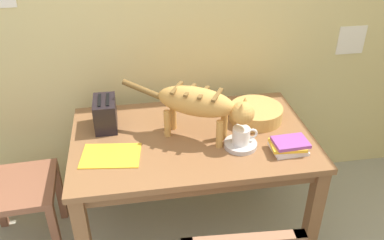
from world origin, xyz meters
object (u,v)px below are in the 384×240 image
(dining_table, at_px, (192,149))
(cat, at_px, (201,104))
(saucer_bowl, at_px, (240,144))
(coffee_mug, at_px, (242,135))
(book_stack, at_px, (289,146))
(wooden_chair_far, at_px, (8,186))
(wicker_basket, at_px, (256,113))
(toaster, at_px, (105,114))
(magazine, at_px, (111,156))

(dining_table, bearing_deg, cat, -37.55)
(saucer_bowl, height_order, coffee_mug, coffee_mug)
(coffee_mug, bearing_deg, book_stack, -19.90)
(cat, bearing_deg, dining_table, -97.58)
(saucer_bowl, bearing_deg, wooden_chair_far, 170.56)
(wicker_basket, distance_m, toaster, 0.86)
(toaster, bearing_deg, book_stack, -23.07)
(saucer_bowl, xyz_separation_m, coffee_mug, (0.00, 0.00, 0.06))
(cat, bearing_deg, magazine, -50.06)
(wicker_basket, bearing_deg, coffee_mug, -121.61)
(coffee_mug, relative_size, toaster, 0.67)
(wicker_basket, bearing_deg, book_stack, -77.67)
(dining_table, relative_size, wooden_chair_far, 1.39)
(magazine, relative_size, wooden_chair_far, 0.31)
(dining_table, relative_size, toaster, 6.53)
(dining_table, relative_size, book_stack, 6.72)
(dining_table, distance_m, cat, 0.31)
(coffee_mug, bearing_deg, dining_table, 148.88)
(coffee_mug, relative_size, wicker_basket, 0.44)
(saucer_bowl, height_order, magazine, saucer_bowl)
(magazine, bearing_deg, book_stack, 0.85)
(dining_table, height_order, wicker_basket, wicker_basket)
(book_stack, height_order, wooden_chair_far, wooden_chair_far)
(cat, relative_size, coffee_mug, 4.84)
(saucer_bowl, bearing_deg, cat, 150.03)
(coffee_mug, bearing_deg, magazine, 177.85)
(wooden_chair_far, bearing_deg, dining_table, 83.66)
(magazine, xyz_separation_m, book_stack, (0.90, -0.11, 0.03))
(cat, distance_m, toaster, 0.56)
(cat, xyz_separation_m, coffee_mug, (0.19, -0.11, -0.14))
(book_stack, xyz_separation_m, wooden_chair_far, (-1.50, 0.29, -0.30))
(coffee_mug, bearing_deg, saucer_bowl, 180.00)
(saucer_bowl, bearing_deg, wicker_basket, 57.85)
(book_stack, bearing_deg, coffee_mug, 160.10)
(magazine, height_order, book_stack, book_stack)
(wooden_chair_far, bearing_deg, wicker_basket, 89.09)
(toaster, relative_size, wooden_chair_far, 0.21)
(wooden_chair_far, bearing_deg, saucer_bowl, 77.96)
(cat, height_order, coffee_mug, cat)
(cat, distance_m, book_stack, 0.50)
(cat, xyz_separation_m, magazine, (-0.48, -0.08, -0.21))
(dining_table, distance_m, book_stack, 0.53)
(book_stack, bearing_deg, wicker_basket, 102.33)
(dining_table, bearing_deg, saucer_bowl, -31.48)
(dining_table, height_order, wooden_chair_far, wooden_chair_far)
(dining_table, relative_size, cat, 2.01)
(toaster, height_order, wooden_chair_far, wooden_chair_far)
(magazine, xyz_separation_m, toaster, (-0.02, 0.29, 0.08))
(coffee_mug, bearing_deg, wooden_chair_far, 170.59)
(saucer_bowl, bearing_deg, magazine, 177.84)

